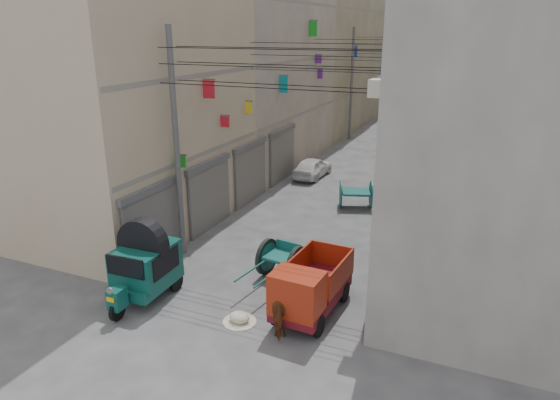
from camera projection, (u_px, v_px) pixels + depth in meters
The scene contains 18 objects.
ground at pixel (168, 374), 11.96m from camera, with size 140.00×140.00×0.00m, color #404042.
building_row_left at pixel (323, 46), 42.46m from camera, with size 8.00×62.00×14.00m.
building_row_right at pixel (530, 49), 36.42m from camera, with size 8.00×62.00×14.00m.
end_cap_building at pixel (456, 40), 67.06m from camera, with size 22.00×10.00×13.00m, color #A0987E.
shutters_left at pixel (232, 181), 21.95m from camera, with size 0.18×14.40×2.88m.
signboards at pixel (380, 107), 29.62m from camera, with size 8.22×40.52×5.67m.
ac_units at pixel (405, 44), 14.81m from camera, with size 0.70×6.55×3.35m.
utility_poles at pixel (361, 109), 25.39m from camera, with size 7.40×22.20×8.00m.
overhead_cables at pixel (349, 55), 22.24m from camera, with size 7.40×22.52×1.12m.
auto_rickshaw at pixel (145, 263), 15.07m from camera, with size 1.65×2.80×1.95m.
tonga_cart at pixel (282, 260), 16.41m from camera, with size 1.45×2.87×1.24m.
mini_truck at pixel (308, 292), 14.01m from camera, with size 1.55×3.19×1.75m.
second_cart at pixel (356, 193), 22.91m from camera, with size 1.81×1.71×1.29m.
feed_sack at pixel (239, 317), 14.06m from camera, with size 0.60×0.48×0.30m, color beige.
horse at pixel (288, 304), 13.61m from camera, with size 0.80×1.76×1.49m, color brown.
distant_car_white at pixel (313, 167), 27.74m from camera, with size 1.32×3.29×1.12m, color silver.
distant_car_grey at pixel (421, 136), 35.91m from camera, with size 1.22×3.50×1.15m, color slate.
distant_car_green at pixel (408, 117), 43.04m from camera, with size 1.73×4.26×1.24m, color #1E584A.
Camera 1 is at (6.43, -8.05, 7.85)m, focal length 32.00 mm.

